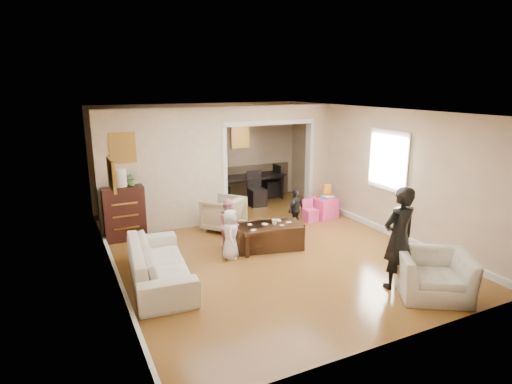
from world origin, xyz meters
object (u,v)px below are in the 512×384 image
adult_person (399,238)px  child_kneel_b (229,224)px  cyan_cup (323,197)px  coffee_table (269,236)px  dining_table (246,187)px  child_kneel_a (230,234)px  coffee_cup (274,222)px  play_table (324,208)px  child_toddler (296,209)px  table_lamp (121,178)px  armchair_back (223,214)px  sofa (159,263)px  dresser (124,213)px  armchair_front (434,275)px

adult_person → child_kneel_b: size_ratio=1.64×
adult_person → cyan_cup: bearing=-106.9°
coffee_table → cyan_cup: bearing=28.7°
dining_table → child_kneel_a: (-1.91, -3.49, 0.11)m
coffee_table → coffee_cup: size_ratio=11.58×
play_table → child_kneel_b: size_ratio=0.50×
child_toddler → adult_person: bearing=63.2°
table_lamp → adult_person: bearing=-49.3°
armchair_back → cyan_cup: 2.39m
dining_table → coffee_cup: bearing=-111.2°
child_toddler → child_kneel_a: bearing=-1.2°
adult_person → sofa: bearing=-29.7°
coffee_cup → dining_table: (0.96, 3.39, -0.17)m
adult_person → dresser: bearing=-50.5°
cyan_cup → child_kneel_a: bearing=-156.4°
table_lamp → child_kneel_b: size_ratio=0.37×
coffee_cup → cyan_cup: 2.20m
armchair_front → dining_table: dining_table is taller
coffee_cup → child_kneel_a: bearing=-174.0°
table_lamp → dining_table: size_ratio=0.18×
cyan_cup → adult_person: adult_person is taller
sofa → coffee_cup: bearing=-72.9°
dining_table → dresser: bearing=-160.2°
play_table → cyan_cup: size_ratio=6.13×
coffee_table → child_kneel_a: (-0.85, -0.15, 0.22)m
dresser → child_toddler: 3.59m
coffee_cup → dining_table: bearing=74.2°
dresser → adult_person: bearing=-49.3°
armchair_back → table_lamp: bearing=-49.5°
sofa → armchair_back: 2.62m
coffee_table → dining_table: size_ratio=0.64×
table_lamp → child_kneel_a: bearing=-50.3°
coffee_table → adult_person: size_ratio=0.78×
sofa → dining_table: dining_table is taller
armchair_front → dresser: dresser is taller
armchair_back → coffee_table: bearing=66.6°
adult_person → child_toddler: (0.01, 3.04, -0.36)m
dining_table → adult_person: (-0.03, -5.63, 0.46)m
dining_table → adult_person: size_ratio=1.22×
armchair_front → adult_person: adult_person is taller
dining_table → table_lamp: bearing=-160.2°
coffee_cup → child_toddler: size_ratio=0.12×
table_lamp → coffee_cup: bearing=-35.2°
coffee_table → dining_table: bearing=72.4°
armchair_back → child_toddler: 1.57m
armchair_back → play_table: bearing=135.3°
sofa → adult_person: (3.26, -1.77, 0.49)m
sofa → dresser: bearing=10.4°
coffee_cup → adult_person: (0.94, -2.24, 0.28)m
cyan_cup → child_kneel_a: (-2.83, -1.24, -0.05)m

